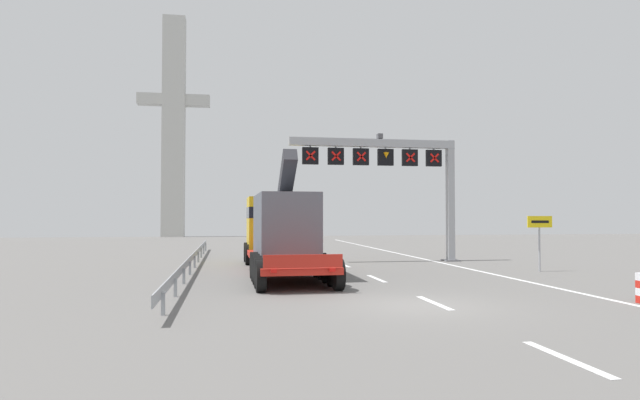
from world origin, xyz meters
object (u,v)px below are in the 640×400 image
at_px(heavy_haul_truck_red, 279,229).
at_px(bridge_pylon_distant, 174,123).
at_px(exit_sign_yellow, 540,230).
at_px(overhead_lane_gantry, 395,164).

distance_m(heavy_haul_truck_red, bridge_pylon_distant, 47.24).
distance_m(heavy_haul_truck_red, exit_sign_yellow, 12.34).
bearing_deg(overhead_lane_gantry, exit_sign_yellow, -51.62).
relative_size(heavy_haul_truck_red, bridge_pylon_distant, 0.50).
bearing_deg(overhead_lane_gantry, heavy_haul_truck_red, -152.17).
bearing_deg(bridge_pylon_distant, exit_sign_yellow, -65.65).
bearing_deg(bridge_pylon_distant, heavy_haul_truck_red, -78.15).
height_order(heavy_haul_truck_red, bridge_pylon_distant, bridge_pylon_distant).
bearing_deg(overhead_lane_gantry, bridge_pylon_distant, 111.78).
distance_m(overhead_lane_gantry, heavy_haul_truck_red, 8.69).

